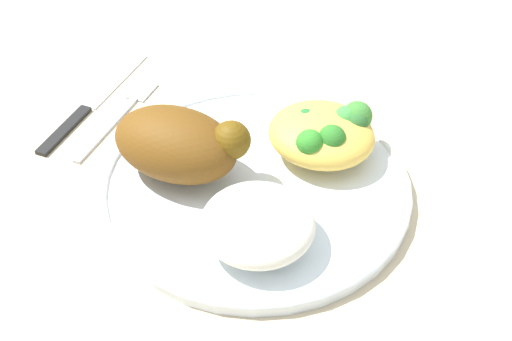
{
  "coord_description": "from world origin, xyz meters",
  "views": [
    {
      "loc": [
        0.17,
        -0.39,
        0.41
      ],
      "look_at": [
        0.0,
        0.0,
        0.02
      ],
      "focal_mm": 45.46,
      "sensor_mm": 36.0,
      "label": 1
    }
  ],
  "objects_px": {
    "plate": "(256,184)",
    "mac_cheese_with_broccoli": "(324,132)",
    "fork": "(120,113)",
    "knife": "(87,107)",
    "roasted_chicken": "(179,144)",
    "rice_pile": "(258,224)"
  },
  "relations": [
    {
      "from": "fork",
      "to": "knife",
      "type": "bearing_deg",
      "value": -173.27
    },
    {
      "from": "knife",
      "to": "fork",
      "type": "bearing_deg",
      "value": 6.73
    },
    {
      "from": "roasted_chicken",
      "to": "rice_pile",
      "type": "bearing_deg",
      "value": -27.08
    },
    {
      "from": "roasted_chicken",
      "to": "knife",
      "type": "bearing_deg",
      "value": 158.56
    },
    {
      "from": "plate",
      "to": "mac_cheese_with_broccoli",
      "type": "distance_m",
      "value": 0.08
    },
    {
      "from": "plate",
      "to": "knife",
      "type": "height_order",
      "value": "plate"
    },
    {
      "from": "plate",
      "to": "roasted_chicken",
      "type": "height_order",
      "value": "roasted_chicken"
    },
    {
      "from": "roasted_chicken",
      "to": "fork",
      "type": "xyz_separation_m",
      "value": [
        -0.11,
        0.06,
        -0.04
      ]
    },
    {
      "from": "plate",
      "to": "mac_cheese_with_broccoli",
      "type": "relative_size",
      "value": 2.81
    },
    {
      "from": "roasted_chicken",
      "to": "rice_pile",
      "type": "distance_m",
      "value": 0.11
    },
    {
      "from": "plate",
      "to": "knife",
      "type": "xyz_separation_m",
      "value": [
        -0.21,
        0.04,
        -0.0
      ]
    },
    {
      "from": "plate",
      "to": "fork",
      "type": "xyz_separation_m",
      "value": [
        -0.17,
        0.04,
        -0.0
      ]
    },
    {
      "from": "plate",
      "to": "fork",
      "type": "height_order",
      "value": "plate"
    },
    {
      "from": "roasted_chicken",
      "to": "mac_cheese_with_broccoli",
      "type": "distance_m",
      "value": 0.13
    },
    {
      "from": "fork",
      "to": "knife",
      "type": "xyz_separation_m",
      "value": [
        -0.04,
        -0.0,
        0.0
      ]
    },
    {
      "from": "plate",
      "to": "rice_pile",
      "type": "distance_m",
      "value": 0.08
    },
    {
      "from": "rice_pile",
      "to": "knife",
      "type": "xyz_separation_m",
      "value": [
        -0.24,
        0.11,
        -0.03
      ]
    },
    {
      "from": "plate",
      "to": "roasted_chicken",
      "type": "distance_m",
      "value": 0.08
    },
    {
      "from": "mac_cheese_with_broccoli",
      "to": "roasted_chicken",
      "type": "bearing_deg",
      "value": -144.56
    },
    {
      "from": "fork",
      "to": "rice_pile",
      "type": "bearing_deg",
      "value": -28.55
    },
    {
      "from": "mac_cheese_with_broccoli",
      "to": "fork",
      "type": "bearing_deg",
      "value": -175.81
    },
    {
      "from": "roasted_chicken",
      "to": "knife",
      "type": "relative_size",
      "value": 0.65
    }
  ]
}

